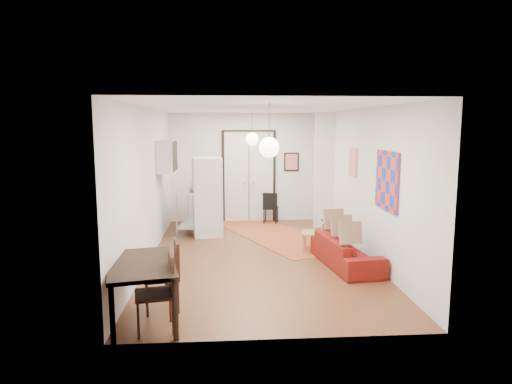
{
  "coord_description": "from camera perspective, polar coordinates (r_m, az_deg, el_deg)",
  "views": [
    {
      "loc": [
        -0.66,
        -8.69,
        2.57
      ],
      "look_at": [
        -0.03,
        0.32,
        1.25
      ],
      "focal_mm": 32.0,
      "sensor_mm": 36.0,
      "label": 1
    }
  ],
  "objects": [
    {
      "name": "stub_partition",
      "position": [
        11.57,
        8.55,
        2.67
      ],
      "size": [
        0.5,
        0.1,
        2.9
      ],
      "primitive_type": "cube",
      "color": "silver",
      "rests_on": "floor"
    },
    {
      "name": "wall_left",
      "position": [
        8.88,
        -13.31,
        0.85
      ],
      "size": [
        0.02,
        7.0,
        2.9
      ],
      "primitive_type": "cube",
      "color": "silver",
      "rests_on": "floor"
    },
    {
      "name": "wall_front",
      "position": [
        5.35,
        3.2,
        -3.78
      ],
      "size": [
        4.2,
        0.02,
        2.9
      ],
      "primitive_type": "cube",
      "color": "silver",
      "rests_on": "floor"
    },
    {
      "name": "bowl",
      "position": [
        10.81,
        -7.8,
        0.26
      ],
      "size": [
        0.3,
        0.3,
        0.06
      ],
      "primitive_type": "imported",
      "rotation": [
        0.0,
        0.0,
        -0.27
      ],
      "color": "white",
      "rests_on": "kitchen_counter"
    },
    {
      "name": "black_side_chair",
      "position": [
        12.16,
        1.83,
        -1.58
      ],
      "size": [
        0.45,
        0.46,
        0.83
      ],
      "rotation": [
        0.0,
        0.0,
        2.91
      ],
      "color": "black",
      "rests_on": "floor"
    },
    {
      "name": "floor",
      "position": [
        9.08,
        0.33,
        -8.12
      ],
      "size": [
        7.0,
        7.0,
        0.0
      ],
      "primitive_type": "plane",
      "color": "brown",
      "rests_on": "ground"
    },
    {
      "name": "poster_back",
      "position": [
        12.33,
        4.45,
        3.78
      ],
      "size": [
        0.4,
        0.03,
        0.5
      ],
      "primitive_type": "cube",
      "color": "red",
      "rests_on": "wall_back"
    },
    {
      "name": "dining_chair_far",
      "position": [
        6.04,
        -12.47,
        -11.16
      ],
      "size": [
        0.56,
        0.71,
        0.99
      ],
      "rotation": [
        0.0,
        0.0,
        -1.37
      ],
      "color": "#391B12",
      "rests_on": "floor"
    },
    {
      "name": "pendant_front",
      "position": [
        6.73,
        1.64,
        5.6
      ],
      "size": [
        0.3,
        0.3,
        0.8
      ],
      "color": "white",
      "rests_on": "ceiling"
    },
    {
      "name": "kilim_rug",
      "position": [
        10.84,
        2.4,
        -5.37
      ],
      "size": [
        2.95,
        4.22,
        0.01
      ],
      "primitive_type": "cube",
      "rotation": [
        0.0,
        0.0,
        0.41
      ],
      "color": "#BD562F",
      "rests_on": "floor"
    },
    {
      "name": "dining_chair_near",
      "position": [
        6.66,
        -11.65,
        -9.29
      ],
      "size": [
        0.56,
        0.71,
        0.99
      ],
      "rotation": [
        0.0,
        0.0,
        -1.37
      ],
      "color": "#391B12",
      "rests_on": "floor"
    },
    {
      "name": "dining_table",
      "position": [
        6.22,
        -14.08,
        -9.31
      ],
      "size": [
        1.1,
        1.58,
        0.8
      ],
      "rotation": [
        0.0,
        0.0,
        0.2
      ],
      "color": "black",
      "rests_on": "floor"
    },
    {
      "name": "kitchen_counter",
      "position": [
        11.16,
        -7.66,
        -1.43
      ],
      "size": [
        0.86,
        1.44,
        1.04
      ],
      "rotation": [
        0.0,
        0.0,
        -0.14
      ],
      "color": "silver",
      "rests_on": "floor"
    },
    {
      "name": "wall_right",
      "position": [
        9.18,
        13.52,
        1.08
      ],
      "size": [
        0.02,
        7.0,
        2.9
      ],
      "primitive_type": "cube",
      "color": "silver",
      "rests_on": "floor"
    },
    {
      "name": "pendant_back",
      "position": [
        10.71,
        -0.48,
        6.61
      ],
      "size": [
        0.3,
        0.3,
        0.8
      ],
      "color": "white",
      "rests_on": "ceiling"
    },
    {
      "name": "double_doors",
      "position": [
        12.24,
        -0.9,
        1.89
      ],
      "size": [
        1.44,
        0.06,
        2.5
      ],
      "primitive_type": "cube",
      "color": "silver",
      "rests_on": "wall_back"
    },
    {
      "name": "sofa",
      "position": [
        8.62,
        11.2,
        -7.29
      ],
      "size": [
        0.99,
        1.97,
        0.55
      ],
      "primitive_type": "imported",
      "rotation": [
        0.0,
        0.0,
        1.71
      ],
      "color": "maroon",
      "rests_on": "floor"
    },
    {
      "name": "soap_bottle",
      "position": [
        11.35,
        -7.88,
        1.03
      ],
      "size": [
        0.12,
        0.12,
        0.22
      ],
      "primitive_type": "imported",
      "rotation": [
        0.0,
        0.0,
        -0.27
      ],
      "color": "teal",
      "rests_on": "kitchen_counter"
    },
    {
      "name": "print_left",
      "position": [
        10.8,
        -11.55,
        4.86
      ],
      "size": [
        0.03,
        0.44,
        0.54
      ],
      "primitive_type": "cube",
      "color": "olive",
      "rests_on": "wall_left"
    },
    {
      "name": "fridge",
      "position": [
        10.68,
        -6.11,
        -0.63
      ],
      "size": [
        0.73,
        0.73,
        1.84
      ],
      "primitive_type": "cube",
      "rotation": [
        0.0,
        0.0,
        0.14
      ],
      "color": "silver",
      "rests_on": "floor"
    },
    {
      "name": "painting_abstract",
      "position": [
        9.9,
        12.06,
        3.68
      ],
      "size": [
        0.05,
        0.5,
        0.6
      ],
      "primitive_type": "cube",
      "color": "#F7E7CE",
      "rests_on": "wall_right"
    },
    {
      "name": "coffee_table",
      "position": [
        9.5,
        8.44,
        -5.34
      ],
      "size": [
        0.98,
        0.7,
        0.39
      ],
      "rotation": [
        0.0,
        0.0,
        -0.25
      ],
      "color": "tan",
      "rests_on": "floor"
    },
    {
      "name": "potted_plant",
      "position": [
        9.47,
        9.06,
        -3.88
      ],
      "size": [
        0.41,
        0.38,
        0.38
      ],
      "primitive_type": "imported",
      "rotation": [
        0.0,
        0.0,
        -0.25
      ],
      "color": "#2F682F",
      "rests_on": "coffee_table"
    },
    {
      "name": "wall_back",
      "position": [
        12.26,
        -0.91,
        3.08
      ],
      "size": [
        4.2,
        0.02,
        2.9
      ],
      "primitive_type": "cube",
      "color": "silver",
      "rests_on": "floor"
    },
    {
      "name": "wall_cabinet",
      "position": [
        10.29,
        -11.07,
        4.43
      ],
      "size": [
        0.35,
        1.0,
        0.7
      ],
      "primitive_type": "cube",
      "color": "silver",
      "rests_on": "wall_left"
    },
    {
      "name": "ceiling",
      "position": [
        8.72,
        0.34,
        10.49
      ],
      "size": [
        4.2,
        7.0,
        0.02
      ],
      "primitive_type": "cube",
      "color": "white",
      "rests_on": "wall_back"
    },
    {
      "name": "painting_popart",
      "position": [
        7.98,
        16.08,
        1.37
      ],
      "size": [
        0.05,
        1.0,
        1.0
      ],
      "primitive_type": "cube",
      "color": "red",
      "rests_on": "wall_right"
    }
  ]
}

